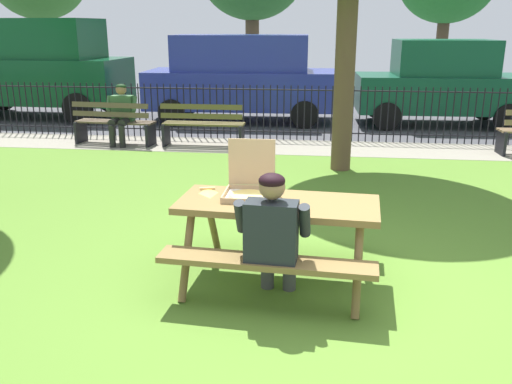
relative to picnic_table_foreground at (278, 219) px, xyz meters
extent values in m
cube|color=#547D2A|center=(0.50, 1.12, -0.61)|extent=(28.00, 10.81, 0.02)
cube|color=gray|center=(0.50, 5.82, -0.60)|extent=(28.00, 1.40, 0.01)
cube|color=#424247|center=(0.50, 10.36, -0.60)|extent=(28.00, 7.68, 0.01)
cube|color=brown|center=(0.00, 0.00, 0.14)|extent=(1.85, 0.89, 0.06)
cube|color=brown|center=(-0.04, -0.60, -0.16)|extent=(1.82, 0.41, 0.05)
cube|color=brown|center=(0.04, 0.60, -0.16)|extent=(1.82, 0.41, 0.05)
cylinder|color=brown|center=(-0.77, -0.36, -0.24)|extent=(0.10, 0.44, 0.74)
cylinder|color=brown|center=(-0.71, 0.47, -0.24)|extent=(0.10, 0.44, 0.74)
cylinder|color=brown|center=(0.71, -0.47, -0.24)|extent=(0.10, 0.44, 0.74)
cylinder|color=brown|center=(0.77, 0.36, -0.24)|extent=(0.10, 0.44, 0.74)
cube|color=tan|center=(-0.28, 0.08, 0.18)|extent=(0.45, 0.45, 0.01)
cube|color=silver|center=(-0.28, 0.08, 0.19)|extent=(0.41, 0.41, 0.00)
cube|color=tan|center=(-0.28, -0.13, 0.21)|extent=(0.45, 0.01, 0.04)
cube|color=tan|center=(-0.28, 0.30, 0.21)|extent=(0.45, 0.01, 0.04)
cube|color=tan|center=(-0.50, 0.08, 0.21)|extent=(0.01, 0.45, 0.04)
cube|color=tan|center=(-0.06, 0.08, 0.21)|extent=(0.01, 0.45, 0.04)
cube|color=tan|center=(-0.28, 0.32, 0.45)|extent=(0.45, 0.01, 0.45)
cylinder|color=tan|center=(-0.28, 0.08, 0.19)|extent=(0.38, 0.38, 0.01)
cylinder|color=#F1D36E|center=(-0.28, 0.08, 0.20)|extent=(0.35, 0.35, 0.00)
pyramid|color=#F3C452|center=(-0.67, 0.17, 0.18)|extent=(0.20, 0.27, 0.01)
cube|color=tan|center=(-0.71, 0.29, 0.18)|extent=(0.15, 0.07, 0.02)
cylinder|color=#414141|center=(-0.07, -0.18, -0.38)|extent=(0.12, 0.12, 0.44)
cylinder|color=#414141|center=(-0.09, -0.38, -0.13)|extent=(0.18, 0.43, 0.15)
cylinder|color=#414141|center=(0.13, -0.19, -0.38)|extent=(0.12, 0.12, 0.44)
cylinder|color=#414141|center=(0.11, -0.40, -0.13)|extent=(0.18, 0.43, 0.15)
cube|color=#1E2328|center=(0.00, -0.60, 0.10)|extent=(0.43, 0.25, 0.52)
cylinder|color=#1E2328|center=(-0.26, -0.53, 0.21)|extent=(0.10, 0.21, 0.31)
cylinder|color=#1E2328|center=(0.26, -0.57, 0.21)|extent=(0.10, 0.21, 0.31)
sphere|color=#8C6647|center=(0.00, -0.58, 0.48)|extent=(0.21, 0.21, 0.21)
ellipsoid|color=black|center=(0.00, -0.59, 0.53)|extent=(0.21, 0.20, 0.12)
cylinder|color=black|center=(0.50, 6.52, 0.44)|extent=(20.77, 0.03, 0.03)
cylinder|color=black|center=(0.50, 6.52, -0.43)|extent=(20.77, 0.03, 0.03)
cylinder|color=black|center=(-6.59, 6.52, -0.03)|extent=(0.02, 0.02, 1.13)
cylinder|color=black|center=(-6.45, 6.52, -0.03)|extent=(0.02, 0.02, 1.13)
cylinder|color=black|center=(-6.31, 6.52, -0.03)|extent=(0.02, 0.02, 1.13)
cylinder|color=black|center=(-6.17, 6.52, -0.03)|extent=(0.02, 0.02, 1.13)
cylinder|color=black|center=(-6.03, 6.52, -0.03)|extent=(0.02, 0.02, 1.13)
cylinder|color=black|center=(-5.89, 6.52, -0.03)|extent=(0.02, 0.02, 1.13)
cylinder|color=black|center=(-5.75, 6.52, -0.03)|extent=(0.02, 0.02, 1.13)
cylinder|color=black|center=(-5.61, 6.52, -0.03)|extent=(0.02, 0.02, 1.13)
cylinder|color=black|center=(-5.47, 6.52, -0.03)|extent=(0.02, 0.02, 1.13)
cylinder|color=black|center=(-5.33, 6.52, -0.03)|extent=(0.02, 0.02, 1.13)
cylinder|color=black|center=(-5.19, 6.52, -0.03)|extent=(0.02, 0.02, 1.13)
cylinder|color=black|center=(-5.05, 6.52, -0.03)|extent=(0.02, 0.02, 1.13)
cylinder|color=black|center=(-4.91, 6.52, -0.03)|extent=(0.02, 0.02, 1.13)
cylinder|color=black|center=(-4.77, 6.52, -0.03)|extent=(0.02, 0.02, 1.13)
cylinder|color=black|center=(-4.63, 6.52, -0.03)|extent=(0.02, 0.02, 1.13)
cylinder|color=black|center=(-4.49, 6.52, -0.03)|extent=(0.02, 0.02, 1.13)
cylinder|color=black|center=(-4.35, 6.52, -0.03)|extent=(0.02, 0.02, 1.13)
cylinder|color=black|center=(-4.21, 6.52, -0.03)|extent=(0.02, 0.02, 1.13)
cylinder|color=black|center=(-4.07, 6.52, -0.03)|extent=(0.02, 0.02, 1.13)
cylinder|color=black|center=(-3.93, 6.52, -0.03)|extent=(0.02, 0.02, 1.13)
cylinder|color=black|center=(-3.79, 6.52, -0.03)|extent=(0.02, 0.02, 1.13)
cylinder|color=black|center=(-3.65, 6.52, -0.03)|extent=(0.02, 0.02, 1.13)
cylinder|color=black|center=(-3.51, 6.52, -0.03)|extent=(0.02, 0.02, 1.13)
cylinder|color=black|center=(-3.36, 6.52, -0.03)|extent=(0.02, 0.02, 1.13)
cylinder|color=black|center=(-3.22, 6.52, -0.03)|extent=(0.02, 0.02, 1.13)
cylinder|color=black|center=(-3.08, 6.52, -0.03)|extent=(0.02, 0.02, 1.13)
cylinder|color=black|center=(-2.94, 6.52, -0.03)|extent=(0.02, 0.02, 1.13)
cylinder|color=black|center=(-2.80, 6.52, -0.03)|extent=(0.02, 0.02, 1.13)
cylinder|color=black|center=(-2.66, 6.52, -0.03)|extent=(0.02, 0.02, 1.13)
cylinder|color=black|center=(-2.52, 6.52, -0.03)|extent=(0.02, 0.02, 1.13)
cylinder|color=black|center=(-2.38, 6.52, -0.03)|extent=(0.02, 0.02, 1.13)
cylinder|color=black|center=(-2.24, 6.52, -0.03)|extent=(0.02, 0.02, 1.13)
cylinder|color=black|center=(-2.10, 6.52, -0.03)|extent=(0.02, 0.02, 1.13)
cylinder|color=black|center=(-1.96, 6.52, -0.03)|extent=(0.02, 0.02, 1.13)
cylinder|color=black|center=(-1.82, 6.52, -0.03)|extent=(0.02, 0.02, 1.13)
cylinder|color=black|center=(-1.68, 6.52, -0.03)|extent=(0.02, 0.02, 1.13)
cylinder|color=black|center=(-1.54, 6.52, -0.03)|extent=(0.02, 0.02, 1.13)
cylinder|color=black|center=(-1.40, 6.52, -0.03)|extent=(0.02, 0.02, 1.13)
cylinder|color=black|center=(-1.26, 6.52, -0.03)|extent=(0.02, 0.02, 1.13)
cylinder|color=black|center=(-1.12, 6.52, -0.03)|extent=(0.02, 0.02, 1.13)
cylinder|color=black|center=(-0.98, 6.52, -0.03)|extent=(0.02, 0.02, 1.13)
cylinder|color=black|center=(-0.84, 6.52, -0.03)|extent=(0.02, 0.02, 1.13)
cylinder|color=black|center=(-0.70, 6.52, -0.03)|extent=(0.02, 0.02, 1.13)
cylinder|color=black|center=(-0.56, 6.52, -0.03)|extent=(0.02, 0.02, 1.13)
cylinder|color=black|center=(-0.42, 6.52, -0.03)|extent=(0.02, 0.02, 1.13)
cylinder|color=black|center=(-0.28, 6.52, -0.03)|extent=(0.02, 0.02, 1.13)
cylinder|color=black|center=(-0.14, 6.52, -0.03)|extent=(0.02, 0.02, 1.13)
cylinder|color=black|center=(0.00, 6.52, -0.03)|extent=(0.02, 0.02, 1.13)
cylinder|color=black|center=(0.14, 6.52, -0.03)|extent=(0.02, 0.02, 1.13)
cylinder|color=black|center=(0.28, 6.52, -0.03)|extent=(0.02, 0.02, 1.13)
cylinder|color=black|center=(0.43, 6.52, -0.03)|extent=(0.02, 0.02, 1.13)
cylinder|color=black|center=(0.57, 6.52, -0.03)|extent=(0.02, 0.02, 1.13)
cylinder|color=black|center=(0.71, 6.52, -0.03)|extent=(0.02, 0.02, 1.13)
cylinder|color=black|center=(0.85, 6.52, -0.03)|extent=(0.02, 0.02, 1.13)
cylinder|color=black|center=(0.99, 6.52, -0.03)|extent=(0.02, 0.02, 1.13)
cylinder|color=black|center=(1.13, 6.52, -0.03)|extent=(0.02, 0.02, 1.13)
cylinder|color=black|center=(1.27, 6.52, -0.03)|extent=(0.02, 0.02, 1.13)
cylinder|color=black|center=(1.41, 6.52, -0.03)|extent=(0.02, 0.02, 1.13)
cylinder|color=black|center=(1.55, 6.52, -0.03)|extent=(0.02, 0.02, 1.13)
cylinder|color=black|center=(1.69, 6.52, -0.03)|extent=(0.02, 0.02, 1.13)
cylinder|color=black|center=(1.83, 6.52, -0.03)|extent=(0.02, 0.02, 1.13)
cylinder|color=black|center=(1.97, 6.52, -0.03)|extent=(0.02, 0.02, 1.13)
cylinder|color=black|center=(2.11, 6.52, -0.03)|extent=(0.02, 0.02, 1.13)
cylinder|color=black|center=(2.25, 6.52, -0.03)|extent=(0.02, 0.02, 1.13)
cylinder|color=black|center=(2.39, 6.52, -0.03)|extent=(0.02, 0.02, 1.13)
cylinder|color=black|center=(2.53, 6.52, -0.03)|extent=(0.02, 0.02, 1.13)
cylinder|color=black|center=(2.67, 6.52, -0.03)|extent=(0.02, 0.02, 1.13)
cylinder|color=black|center=(2.81, 6.52, -0.03)|extent=(0.02, 0.02, 1.13)
cylinder|color=black|center=(2.95, 6.52, -0.03)|extent=(0.02, 0.02, 1.13)
cylinder|color=black|center=(3.09, 6.52, -0.03)|extent=(0.02, 0.02, 1.13)
cylinder|color=black|center=(3.23, 6.52, -0.03)|extent=(0.02, 0.02, 1.13)
cylinder|color=black|center=(3.37, 6.52, -0.03)|extent=(0.02, 0.02, 1.13)
cylinder|color=black|center=(3.51, 6.52, -0.03)|extent=(0.02, 0.02, 1.13)
cylinder|color=black|center=(3.65, 6.52, -0.03)|extent=(0.02, 0.02, 1.13)
cylinder|color=black|center=(3.79, 6.52, -0.03)|extent=(0.02, 0.02, 1.13)
cylinder|color=black|center=(3.93, 6.52, -0.03)|extent=(0.02, 0.02, 1.13)
cylinder|color=black|center=(4.07, 6.52, -0.03)|extent=(0.02, 0.02, 1.13)
cube|color=brown|center=(-3.73, 5.89, -0.16)|extent=(1.60, 0.25, 0.04)
cube|color=brown|center=(-3.74, 5.75, -0.16)|extent=(1.60, 0.25, 0.04)
cube|color=brown|center=(-3.76, 5.61, -0.16)|extent=(1.60, 0.25, 0.04)
cube|color=brown|center=(-3.76, 5.55, 0.02)|extent=(1.60, 0.21, 0.11)
cube|color=brown|center=(-3.76, 5.55, 0.20)|extent=(1.60, 0.21, 0.11)
cube|color=black|center=(-2.99, 5.63, -0.38)|extent=(0.09, 0.44, 0.44)
cube|color=black|center=(-4.50, 5.77, -0.38)|extent=(0.09, 0.44, 0.44)
cube|color=brown|center=(-1.94, 5.89, -0.16)|extent=(1.60, 0.11, 0.04)
cube|color=brown|center=(-1.94, 5.75, -0.16)|extent=(1.60, 0.11, 0.04)
cube|color=brown|center=(-1.94, 5.61, -0.16)|extent=(1.60, 0.11, 0.04)
cube|color=brown|center=(-1.94, 5.55, 0.02)|extent=(1.60, 0.06, 0.11)
cube|color=brown|center=(-1.94, 5.55, 0.20)|extent=(1.60, 0.06, 0.11)
cube|color=black|center=(-1.18, 5.70, -0.38)|extent=(0.05, 0.44, 0.44)
cube|color=black|center=(-2.70, 5.71, -0.38)|extent=(0.05, 0.44, 0.44)
cube|color=black|center=(3.67, 5.67, -0.38)|extent=(0.07, 0.44, 0.44)
cylinder|color=black|center=(-3.49, 5.38, -0.38)|extent=(0.12, 0.12, 0.44)
cylinder|color=black|center=(-3.49, 5.59, -0.13)|extent=(0.15, 0.42, 0.15)
cylinder|color=black|center=(-3.69, 5.38, -0.38)|extent=(0.12, 0.12, 0.44)
cylinder|color=black|center=(-3.69, 5.59, -0.13)|extent=(0.15, 0.42, 0.15)
cube|color=#386638|center=(-3.59, 5.80, 0.10)|extent=(0.42, 0.22, 0.52)
cylinder|color=#386638|center=(-3.33, 5.75, 0.21)|extent=(0.09, 0.21, 0.31)
cylinder|color=#386638|center=(-3.85, 5.75, 0.21)|extent=(0.09, 0.21, 0.31)
sphere|color=#8C6647|center=(-3.59, 5.78, 0.48)|extent=(0.21, 0.21, 0.21)
ellipsoid|color=black|center=(-3.59, 5.79, 0.53)|extent=(0.21, 0.20, 0.12)
cylinder|color=brown|center=(0.70, 4.23, 0.88)|extent=(0.32, 0.32, 2.95)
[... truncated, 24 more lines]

